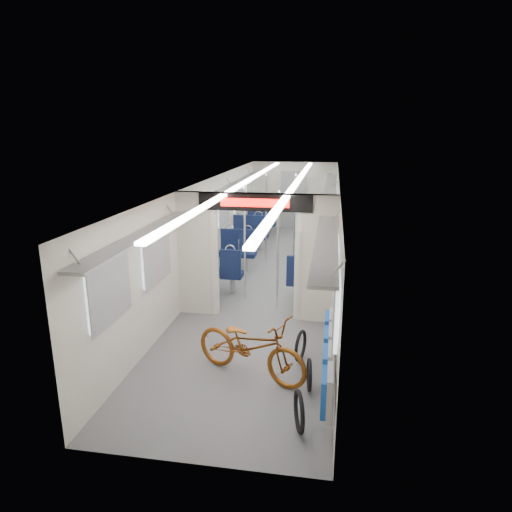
# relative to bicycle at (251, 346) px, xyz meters

# --- Properties ---
(carriage) EXTENTS (12.00, 12.02, 2.31)m
(carriage) POSITION_rel_bicycle_xyz_m (-0.29, 3.89, 1.04)
(carriage) COLOR #515456
(carriage) RESTS_ON ground
(bicycle) EXTENTS (1.87, 1.26, 0.93)m
(bicycle) POSITION_rel_bicycle_xyz_m (0.00, 0.00, 0.00)
(bicycle) COLOR brown
(bicycle) RESTS_ON ground
(flip_bench) EXTENTS (0.12, 2.11, 0.52)m
(flip_bench) POSITION_rel_bicycle_xyz_m (1.07, -0.37, 0.12)
(flip_bench) COLOR gray
(flip_bench) RESTS_ON carriage
(bike_hoop_a) EXTENTS (0.17, 0.50, 0.51)m
(bike_hoop_a) POSITION_rel_bicycle_xyz_m (0.76, -1.12, -0.24)
(bike_hoop_a) COLOR black
(bike_hoop_a) RESTS_ON ground
(bike_hoop_b) EXTENTS (0.10, 0.45, 0.44)m
(bike_hoop_b) POSITION_rel_bicycle_xyz_m (0.83, -0.23, -0.27)
(bike_hoop_b) COLOR black
(bike_hoop_b) RESTS_ON ground
(bike_hoop_c) EXTENTS (0.16, 0.49, 0.49)m
(bike_hoop_c) POSITION_rel_bicycle_xyz_m (0.66, 0.55, -0.24)
(bike_hoop_c) COLOR black
(bike_hoop_c) RESTS_ON ground
(seat_bay_near_left) EXTENTS (0.91, 2.07, 1.10)m
(seat_bay_near_left) POSITION_rel_bicycle_xyz_m (-1.22, 4.13, 0.08)
(seat_bay_near_left) COLOR #0B1433
(seat_bay_near_left) RESTS_ON ground
(seat_bay_near_right) EXTENTS (0.90, 2.01, 1.08)m
(seat_bay_near_right) POSITION_rel_bicycle_xyz_m (0.65, 3.90, 0.07)
(seat_bay_near_right) COLOR #0B1433
(seat_bay_near_right) RESTS_ON ground
(seat_bay_far_left) EXTENTS (0.96, 2.29, 1.17)m
(seat_bay_far_left) POSITION_rel_bicycle_xyz_m (-1.22, 7.85, 0.11)
(seat_bay_far_left) COLOR #0B1433
(seat_bay_far_left) RESTS_ON ground
(seat_bay_far_right) EXTENTS (0.88, 1.95, 1.06)m
(seat_bay_far_right) POSITION_rel_bicycle_xyz_m (0.65, 7.42, 0.06)
(seat_bay_far_right) COLOR #0B1433
(seat_bay_far_right) RESTS_ON ground
(stanchion_near_left) EXTENTS (0.04, 0.04, 2.30)m
(stanchion_near_left) POSITION_rel_bicycle_xyz_m (-0.65, 2.98, 0.69)
(stanchion_near_left) COLOR silver
(stanchion_near_left) RESTS_ON ground
(stanchion_near_right) EXTENTS (0.04, 0.04, 2.30)m
(stanchion_near_right) POSITION_rel_bicycle_xyz_m (0.06, 2.58, 0.69)
(stanchion_near_right) COLOR silver
(stanchion_near_right) RESTS_ON ground
(stanchion_far_left) EXTENTS (0.04, 0.04, 2.30)m
(stanchion_far_left) POSITION_rel_bicycle_xyz_m (-0.62, 5.72, 0.69)
(stanchion_far_left) COLOR silver
(stanchion_far_left) RESTS_ON ground
(stanchion_far_right) EXTENTS (0.04, 0.04, 2.30)m
(stanchion_far_right) POSITION_rel_bicycle_xyz_m (0.10, 5.81, 0.69)
(stanchion_far_right) COLOR silver
(stanchion_far_right) RESTS_ON ground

